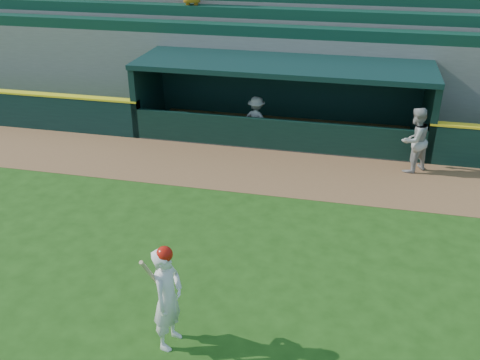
% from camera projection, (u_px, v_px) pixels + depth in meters
% --- Properties ---
extents(ground, '(120.00, 120.00, 0.00)m').
position_uv_depth(ground, '(223.00, 269.00, 11.14)').
color(ground, '#1E4711').
rests_on(ground, ground).
extents(warning_track, '(40.00, 3.00, 0.01)m').
position_uv_depth(warning_track, '(265.00, 170.00, 15.42)').
color(warning_track, brown).
rests_on(warning_track, ground).
extents(dugout_player_front, '(1.16, 1.15, 1.90)m').
position_uv_depth(dugout_player_front, '(415.00, 140.00, 15.00)').
color(dugout_player_front, '#9D9D98').
rests_on(dugout_player_front, ground).
extents(dugout_player_inside, '(1.09, 0.80, 1.51)m').
position_uv_depth(dugout_player_inside, '(256.00, 120.00, 17.05)').
color(dugout_player_inside, gray).
rests_on(dugout_player_inside, ground).
extents(dugout, '(9.40, 2.80, 2.46)m').
position_uv_depth(dugout, '(283.00, 94.00, 17.53)').
color(dugout, '#62625E').
rests_on(dugout, ground).
extents(stands, '(34.50, 6.25, 7.46)m').
position_uv_depth(stands, '(300.00, 34.00, 21.05)').
color(stands, slate).
rests_on(stands, ground).
extents(batter_at_plate, '(0.55, 0.86, 1.97)m').
position_uv_depth(batter_at_plate, '(168.00, 297.00, 8.81)').
color(batter_at_plate, white).
rests_on(batter_at_plate, ground).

